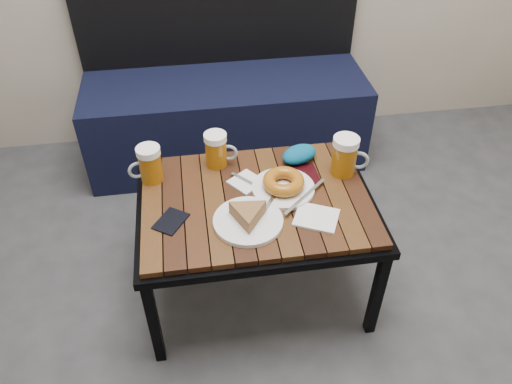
{
  "coord_description": "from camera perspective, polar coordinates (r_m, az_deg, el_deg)",
  "views": [
    {
      "loc": [
        -0.32,
        -0.47,
        1.63
      ],
      "look_at": [
        -0.12,
        0.83,
        0.5
      ],
      "focal_mm": 35.0,
      "sensor_mm": 36.0,
      "label": 1
    }
  ],
  "objects": [
    {
      "name": "bench",
      "position": [
        2.62,
        -3.46,
        9.36
      ],
      "size": [
        1.4,
        0.5,
        0.95
      ],
      "color": "black",
      "rests_on": "ground"
    },
    {
      "name": "cafe_table",
      "position": [
        1.78,
        -0.0,
        -1.75
      ],
      "size": [
        0.84,
        0.62,
        0.47
      ],
      "color": "black",
      "rests_on": "ground"
    },
    {
      "name": "beer_mug_left",
      "position": [
        1.83,
        -12.08,
        3.15
      ],
      "size": [
        0.13,
        0.1,
        0.14
      ],
      "rotation": [
        0.0,
        0.0,
        3.42
      ],
      "color": "#99590C",
      "rests_on": "cafe_table"
    },
    {
      "name": "beer_mug_centre",
      "position": [
        1.87,
        -4.52,
        4.86
      ],
      "size": [
        0.13,
        0.09,
        0.14
      ],
      "rotation": [
        0.0,
        0.0,
        -0.19
      ],
      "color": "#99590C",
      "rests_on": "cafe_table"
    },
    {
      "name": "beer_mug_right",
      "position": [
        1.85,
        10.16,
        4.11
      ],
      "size": [
        0.15,
        0.11,
        0.15
      ],
      "rotation": [
        0.0,
        0.0,
        -0.33
      ],
      "color": "#99590C",
      "rests_on": "cafe_table"
    },
    {
      "name": "plate_pie",
      "position": [
        1.65,
        -0.91,
        -2.89
      ],
      "size": [
        0.23,
        0.23,
        0.07
      ],
      "color": "white",
      "rests_on": "cafe_table"
    },
    {
      "name": "plate_bagel",
      "position": [
        1.77,
        3.16,
        0.86
      ],
      "size": [
        0.27,
        0.26,
        0.06
      ],
      "color": "white",
      "rests_on": "cafe_table"
    },
    {
      "name": "napkin_left",
      "position": [
        1.82,
        -1.11,
        1.17
      ],
      "size": [
        0.15,
        0.15,
        0.01
      ],
      "rotation": [
        0.0,
        0.0,
        0.64
      ],
      "color": "white",
      "rests_on": "cafe_table"
    },
    {
      "name": "napkin_right",
      "position": [
        1.69,
        6.91,
        -2.92
      ],
      "size": [
        0.18,
        0.17,
        0.01
      ],
      "rotation": [
        0.0,
        0.0,
        -0.45
      ],
      "color": "white",
      "rests_on": "cafe_table"
    },
    {
      "name": "passport_navy",
      "position": [
        1.69,
        -9.7,
        -3.31
      ],
      "size": [
        0.13,
        0.14,
        0.01
      ],
      "primitive_type": "cube",
      "rotation": [
        0.0,
        0.0,
        -0.6
      ],
      "color": "black",
      "rests_on": "cafe_table"
    },
    {
      "name": "passport_burgundy",
      "position": [
        1.86,
        5.74,
        1.98
      ],
      "size": [
        0.09,
        0.13,
        0.01
      ],
      "primitive_type": "cube",
      "rotation": [
        0.0,
        0.0,
        0.04
      ],
      "color": "black",
      "rests_on": "cafe_table"
    },
    {
      "name": "knit_pouch",
      "position": [
        1.91,
        4.97,
        4.33
      ],
      "size": [
        0.17,
        0.14,
        0.06
      ],
      "primitive_type": "ellipsoid",
      "rotation": [
        0.0,
        0.0,
        0.4
      ],
      "color": "navy",
      "rests_on": "cafe_table"
    }
  ]
}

